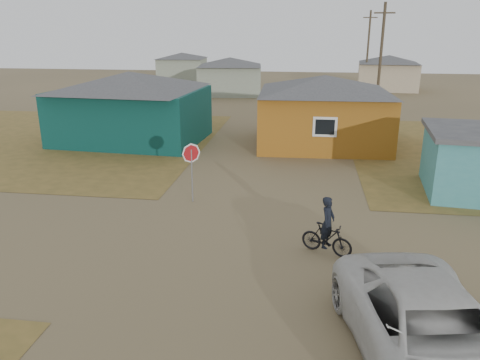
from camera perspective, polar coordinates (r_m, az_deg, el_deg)
name	(u,v)px	position (r m, az deg, el deg)	size (l,w,h in m)	color
ground	(248,254)	(13.99, 0.98, -9.00)	(120.00, 120.00, 0.00)	brown
grass_nw	(42,139)	(30.39, -22.96, 4.58)	(20.00, 18.00, 0.00)	olive
house_teal	(131,106)	(28.06, -13.14, 8.80)	(8.93, 7.08, 4.00)	#08312D
house_yellow	(324,110)	(26.74, 10.14, 8.43)	(7.72, 6.76, 3.90)	#955A17
house_pale_west	(230,75)	(47.18, -1.22, 12.62)	(7.04, 6.15, 3.60)	gray
house_beige_east	(388,72)	(53.24, 17.58, 12.44)	(6.95, 6.05, 3.60)	tan
house_pale_north	(182,66)	(60.56, -7.06, 13.61)	(6.28, 5.81, 3.40)	gray
utility_pole_near	(380,61)	(34.79, 16.73, 13.70)	(1.40, 0.20, 8.00)	#433828
utility_pole_far	(368,51)	(50.77, 15.31, 14.98)	(1.40, 0.20, 8.00)	#433828
stop_sign	(191,159)	(17.56, -5.95, 2.58)	(0.73, 0.27, 2.30)	gray
cyclist	(327,233)	(13.98, 10.56, -6.41)	(1.61, 1.04, 1.77)	black
vehicle	(433,335)	(10.04, 22.49, -17.08)	(2.71, 5.87, 1.63)	silver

